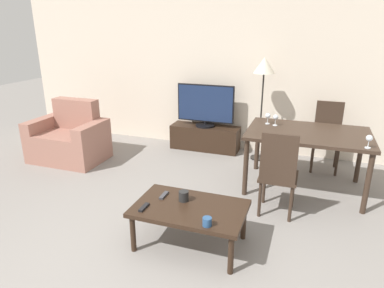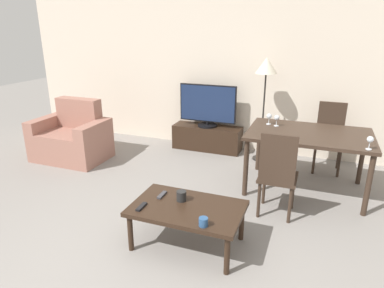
{
  "view_description": "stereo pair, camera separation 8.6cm",
  "coord_description": "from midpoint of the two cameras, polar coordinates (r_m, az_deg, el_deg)",
  "views": [
    {
      "loc": [
        1.23,
        -1.79,
        1.99
      ],
      "look_at": [
        -0.05,
        1.81,
        0.65
      ],
      "focal_mm": 32.0,
      "sensor_mm": 36.0,
      "label": 1
    },
    {
      "loc": [
        1.31,
        -1.76,
        1.99
      ],
      "look_at": [
        -0.05,
        1.81,
        0.65
      ],
      "focal_mm": 32.0,
      "sensor_mm": 36.0,
      "label": 2
    }
  ],
  "objects": [
    {
      "name": "wine_glass_left",
      "position": [
        4.52,
        14.48,
        4.15
      ],
      "size": [
        0.07,
        0.07,
        0.15
      ],
      "color": "silver",
      "rests_on": "dining_table"
    },
    {
      "name": "floor_lamp",
      "position": [
        5.14,
        12.72,
        11.49
      ],
      "size": [
        0.31,
        0.31,
        1.55
      ],
      "color": "black",
      "rests_on": "ground_plane"
    },
    {
      "name": "dining_table",
      "position": [
        4.41,
        19.42,
        0.83
      ],
      "size": [
        1.45,
        0.97,
        0.76
      ],
      "color": "#38281E",
      "rests_on": "ground_plane"
    },
    {
      "name": "tv",
      "position": [
        5.58,
        3.07,
        6.37
      ],
      "size": [
        0.94,
        0.32,
        0.69
      ],
      "color": "black",
      "rests_on": "tv_stand"
    },
    {
      "name": "dining_chair_near",
      "position": [
        3.72,
        14.73,
        -4.55
      ],
      "size": [
        0.4,
        0.4,
        0.97
      ],
      "color": "#38281E",
      "rests_on": "ground_plane"
    },
    {
      "name": "cup_colored_far",
      "position": [
        3.27,
        -1.01,
        -8.64
      ],
      "size": [
        0.09,
        0.09,
        0.1
      ],
      "color": "black",
      "rests_on": "coffee_table"
    },
    {
      "name": "coffee_table",
      "position": [
        3.22,
        -0.01,
        -11.08
      ],
      "size": [
        1.03,
        0.64,
        0.41
      ],
      "color": "black",
      "rests_on": "ground_plane"
    },
    {
      "name": "wine_glass_right",
      "position": [
        4.01,
        28.11,
        0.55
      ],
      "size": [
        0.07,
        0.07,
        0.15
      ],
      "color": "silver",
      "rests_on": "dining_table"
    },
    {
      "name": "cup_white_near",
      "position": [
        2.91,
        2.78,
        -12.85
      ],
      "size": [
        0.08,
        0.08,
        0.08
      ],
      "color": "navy",
      "rests_on": "coffee_table"
    },
    {
      "name": "dining_chair_far",
      "position": [
        5.22,
        22.38,
        1.53
      ],
      "size": [
        0.4,
        0.4,
        0.97
      ],
      "color": "#38281E",
      "rests_on": "ground_plane"
    },
    {
      "name": "armchair",
      "position": [
        5.6,
        -18.93,
        0.84
      ],
      "size": [
        1.08,
        0.73,
        0.91
      ],
      "color": "#9E6B5B",
      "rests_on": "ground_plane"
    },
    {
      "name": "wall_back",
      "position": [
        5.62,
        7.81,
        12.58
      ],
      "size": [
        7.7,
        0.06,
        2.7
      ],
      "color": "beige",
      "rests_on": "ground_plane"
    },
    {
      "name": "remote_primary",
      "position": [
        3.38,
        -4.3,
        -8.47
      ],
      "size": [
        0.04,
        0.15,
        0.02
      ],
      "color": "#38383D",
      "rests_on": "coffee_table"
    },
    {
      "name": "remote_secondary",
      "position": [
        3.2,
        -7.65,
        -10.32
      ],
      "size": [
        0.04,
        0.15,
        0.02
      ],
      "color": "black",
      "rests_on": "coffee_table"
    },
    {
      "name": "tv_stand",
      "position": [
        5.73,
        2.98,
        1.06
      ],
      "size": [
        1.13,
        0.37,
        0.4
      ],
      "color": "black",
      "rests_on": "ground_plane"
    },
    {
      "name": "wine_glass_center",
      "position": [
        4.57,
        13.26,
        4.44
      ],
      "size": [
        0.07,
        0.07,
        0.15
      ],
      "color": "silver",
      "rests_on": "dining_table"
    }
  ]
}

